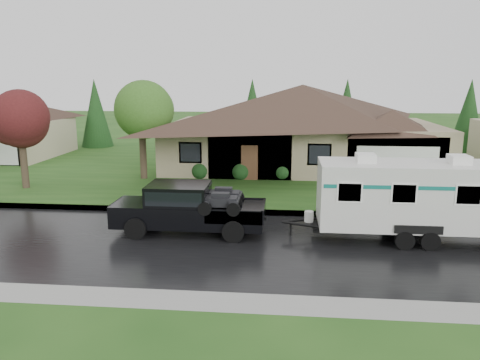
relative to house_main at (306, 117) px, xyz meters
The scene contains 10 objects.
ground 14.48m from the house_main, 99.41° to the right, with size 140.00×140.00×0.00m, color #204A17.
road 16.40m from the house_main, 98.24° to the right, with size 140.00×8.00×0.01m, color black.
curb 12.32m from the house_main, 101.19° to the right, with size 140.00×0.50×0.15m, color gray.
lawn 4.36m from the house_main, 153.11° to the left, with size 140.00×26.00×0.15m, color #204A17.
house_main is the anchor object (origin of this frame).
tree_left_green 11.23m from the house_main, 153.47° to the right, with size 3.69×3.69×6.11m.
tree_red 17.83m from the house_main, 152.84° to the right, with size 3.32×3.32×5.50m.
shrub_row 5.42m from the house_main, 93.69° to the right, with size 13.60×1.00×1.00m.
pickup_truck 15.68m from the house_main, 110.28° to the right, with size 6.05×2.30×2.02m.
travel_trailer 15.03m from the house_main, 76.64° to the right, with size 7.46×2.62×3.35m.
Camera 1 is at (0.84, -18.60, 6.14)m, focal length 35.00 mm.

